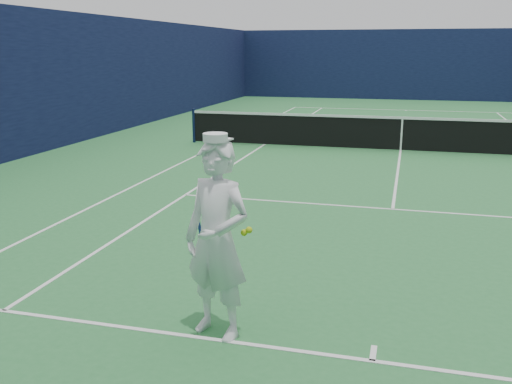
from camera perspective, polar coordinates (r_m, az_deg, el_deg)
ground at (r=17.11m, az=14.25°, el=3.96°), size 80.00×80.00×0.00m
court_markings at (r=17.11m, az=14.25°, el=3.97°), size 11.03×23.83×0.01m
windscreen_fence at (r=16.89m, az=14.66°, el=10.65°), size 20.12×36.12×4.00m
tennis_net at (r=17.03m, az=14.36°, el=5.80°), size 12.88×0.09×1.07m
tennis_player at (r=5.74m, az=-3.91°, el=-4.81°), size 0.86×0.72×2.10m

